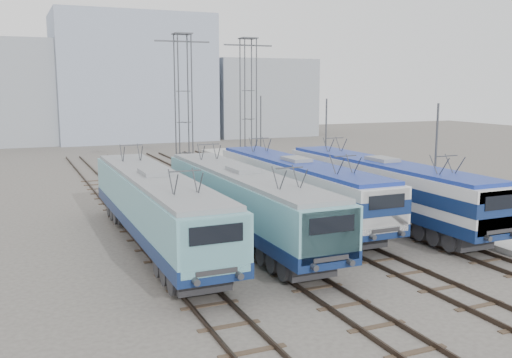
% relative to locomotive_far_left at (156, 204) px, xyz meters
% --- Properties ---
extents(ground, '(160.00, 160.00, 0.00)m').
position_rel_locomotive_far_left_xyz_m(ground, '(6.75, -4.00, -2.25)').
color(ground, '#514C47').
extents(platform, '(4.00, 70.00, 0.30)m').
position_rel_locomotive_far_left_xyz_m(platform, '(16.95, 4.00, -2.10)').
color(platform, '#9E9E99').
rests_on(platform, ground).
extents(locomotive_far_left, '(2.86, 18.06, 3.40)m').
position_rel_locomotive_far_left_xyz_m(locomotive_far_left, '(0.00, 0.00, 0.00)').
color(locomotive_far_left, '#10214E').
rests_on(locomotive_far_left, ground).
extents(locomotive_center_left, '(2.80, 17.68, 3.33)m').
position_rel_locomotive_far_left_xyz_m(locomotive_center_left, '(4.50, -0.38, -0.04)').
color(locomotive_center_left, '#10214E').
rests_on(locomotive_center_left, ground).
extents(locomotive_center_right, '(2.78, 17.59, 3.31)m').
position_rel_locomotive_far_left_xyz_m(locomotive_center_right, '(9.00, 2.37, -0.00)').
color(locomotive_center_right, '#10214E').
rests_on(locomotive_center_right, ground).
extents(locomotive_far_right, '(2.80, 17.73, 3.33)m').
position_rel_locomotive_far_left_xyz_m(locomotive_far_right, '(13.50, 0.20, 0.02)').
color(locomotive_far_right, '#10214E').
rests_on(locomotive_far_right, ground).
extents(catenary_tower_west, '(4.50, 1.20, 12.00)m').
position_rel_locomotive_far_left_xyz_m(catenary_tower_west, '(6.75, 18.00, 4.39)').
color(catenary_tower_west, '#3F4247').
rests_on(catenary_tower_west, ground).
extents(catenary_tower_east, '(4.50, 1.20, 12.00)m').
position_rel_locomotive_far_left_xyz_m(catenary_tower_east, '(13.25, 20.00, 4.39)').
color(catenary_tower_east, '#3F4247').
rests_on(catenary_tower_east, ground).
extents(mast_front, '(0.12, 0.12, 7.00)m').
position_rel_locomotive_far_left_xyz_m(mast_front, '(15.35, -2.00, 1.25)').
color(mast_front, '#3F4247').
rests_on(mast_front, ground).
extents(mast_mid, '(0.12, 0.12, 7.00)m').
position_rel_locomotive_far_left_xyz_m(mast_mid, '(15.35, 10.00, 1.25)').
color(mast_mid, '#3F4247').
rests_on(mast_mid, ground).
extents(mast_rear, '(0.12, 0.12, 7.00)m').
position_rel_locomotive_far_left_xyz_m(mast_rear, '(15.35, 22.00, 1.25)').
color(mast_rear, '#3F4247').
rests_on(mast_rear, ground).
extents(building_center, '(22.00, 14.00, 18.00)m').
position_rel_locomotive_far_left_xyz_m(building_center, '(10.75, 58.00, 6.75)').
color(building_center, '#909CB2').
rests_on(building_center, ground).
extents(building_east, '(16.00, 12.00, 12.00)m').
position_rel_locomotive_far_left_xyz_m(building_east, '(30.75, 58.00, 3.75)').
color(building_east, gray).
rests_on(building_east, ground).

